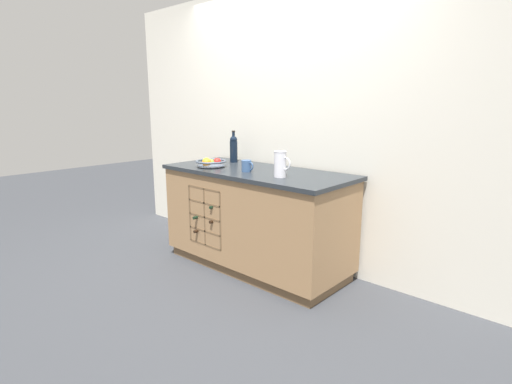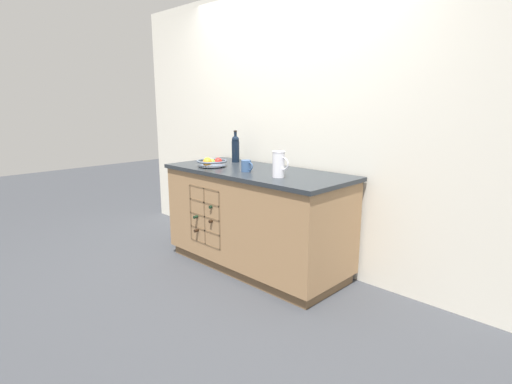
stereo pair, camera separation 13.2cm
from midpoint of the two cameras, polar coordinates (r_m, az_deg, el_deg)
The scene contains 7 objects.
ground_plane at distance 3.76m, azimuth -1.03°, elevation -10.54°, with size 14.00×14.00×0.00m, color #383A3F.
back_wall at distance 3.79m, azimuth 3.34°, elevation 9.49°, with size 4.40×0.06×2.55m, color silver.
kitchen_island at distance 3.61m, azimuth -1.13°, elevation -3.83°, with size 1.75×0.77×0.90m.
fruit_bowl at distance 3.70m, azimuth -7.52°, elevation 4.19°, with size 0.28×0.28×0.09m.
white_pitcher at distance 3.15m, azimuth 2.31°, elevation 4.08°, with size 0.15×0.10×0.21m.
ceramic_mug at distance 3.41m, azimuth -2.47°, elevation 3.73°, with size 0.13×0.09×0.10m.
standing_wine_bottle at distance 3.97m, azimuth -4.18°, elevation 6.27°, with size 0.08×0.08×0.31m.
Camera 1 is at (2.33, -2.56, 1.48)m, focal length 28.00 mm.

